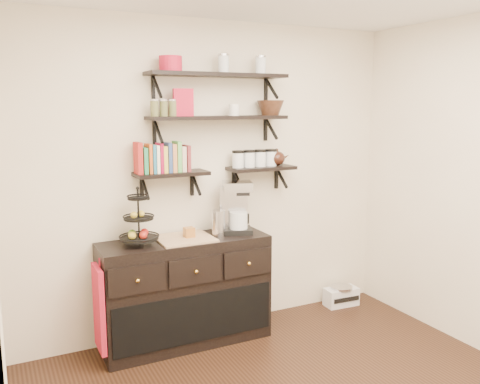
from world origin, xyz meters
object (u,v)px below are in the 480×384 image
Objects in this scene: fruit_stand at (139,226)px; coffee_maker at (236,208)px; sideboard at (185,291)px; radio at (341,296)px.

coffee_maker is (0.86, 0.03, 0.06)m from fruit_stand.
sideboard is 4.08× the size of radio.
sideboard is at bearing -156.72° from coffee_maker.
sideboard is 3.13× the size of coffee_maker.
sideboard is at bearing -0.44° from fruit_stand.
coffee_maker is 1.31× the size of radio.
fruit_stand is at bearing -174.96° from radio.
fruit_stand is 2.26m from radio.
sideboard is 0.82m from coffee_maker.
radio is at bearing 1.69° from fruit_stand.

